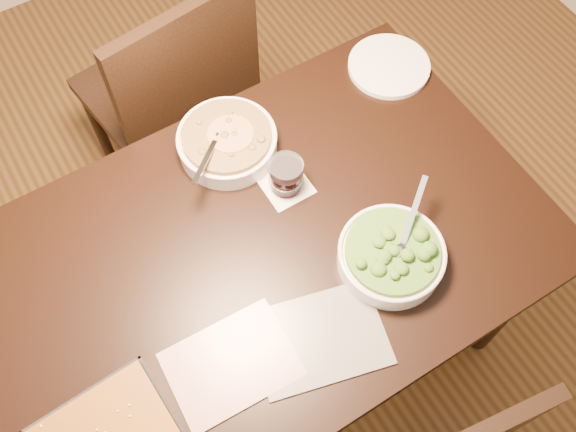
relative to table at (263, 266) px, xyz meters
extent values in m
plane|color=#3E2711|center=(0.00, 0.00, -0.65)|extent=(4.00, 4.00, 0.00)
cube|color=black|center=(0.00, 0.00, 0.08)|extent=(1.40, 0.90, 0.04)
cube|color=black|center=(0.00, 0.00, 0.01)|extent=(1.26, 0.76, 0.08)
cylinder|color=black|center=(0.62, -0.37, -0.30)|extent=(0.07, 0.07, 0.71)
cylinder|color=black|center=(-0.62, 0.37, -0.30)|extent=(0.07, 0.07, 0.71)
cylinder|color=black|center=(0.62, 0.37, -0.30)|extent=(0.07, 0.07, 0.71)
cube|color=#A42F38|center=(-0.20, -0.21, 0.10)|extent=(0.29, 0.22, 0.01)
cube|color=#292931|center=(0.00, -0.26, 0.10)|extent=(0.34, 0.28, 0.01)
cube|color=white|center=(0.15, 0.12, 0.10)|extent=(0.12, 0.12, 0.00)
cylinder|color=white|center=(0.07, 0.30, 0.12)|extent=(0.26, 0.26, 0.05)
torus|color=white|center=(0.07, 0.30, 0.15)|extent=(0.26, 0.26, 0.01)
cylinder|color=#3C3310|center=(0.07, 0.30, 0.15)|extent=(0.23, 0.23, 0.02)
cube|color=silver|center=(0.02, 0.25, 0.17)|extent=(0.13, 0.13, 0.05)
cylinder|color=maroon|center=(0.08, 0.30, 0.16)|extent=(0.12, 0.12, 0.00)
cylinder|color=white|center=(0.25, -0.19, 0.12)|extent=(0.25, 0.25, 0.05)
torus|color=white|center=(0.25, -0.19, 0.15)|extent=(0.26, 0.26, 0.01)
cylinder|color=#205213|center=(0.25, -0.19, 0.15)|extent=(0.23, 0.23, 0.02)
cube|color=silver|center=(0.31, -0.14, 0.17)|extent=(0.14, 0.11, 0.05)
cube|color=silver|center=(-0.50, -0.11, 0.12)|extent=(0.28, 0.02, 0.04)
cube|color=silver|center=(-0.36, -0.20, 0.12)|extent=(0.02, 0.21, 0.04)
cylinder|color=black|center=(0.15, 0.12, 0.13)|extent=(0.08, 0.08, 0.07)
cylinder|color=silver|center=(0.15, 0.12, 0.18)|extent=(0.09, 0.09, 0.03)
cylinder|color=white|center=(0.60, 0.30, 0.10)|extent=(0.23, 0.23, 0.02)
cube|color=black|center=(0.07, 0.79, -0.18)|extent=(0.52, 0.52, 0.04)
cylinder|color=black|center=(0.25, 1.02, -0.43)|extent=(0.04, 0.04, 0.45)
cylinder|color=black|center=(0.30, 0.62, -0.43)|extent=(0.04, 0.04, 0.45)
cylinder|color=black|center=(-0.15, 0.96, -0.43)|extent=(0.04, 0.04, 0.45)
cylinder|color=black|center=(-0.10, 0.56, -0.43)|extent=(0.04, 0.04, 0.45)
cube|color=black|center=(0.10, 0.58, 0.08)|extent=(0.46, 0.10, 0.50)
camera|label=1|loc=(-0.29, -0.60, 1.51)|focal=40.00mm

